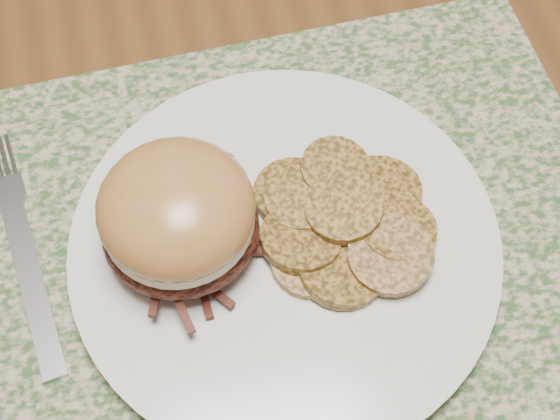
% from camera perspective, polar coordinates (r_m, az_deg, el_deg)
% --- Properties ---
extents(placemat, '(0.45, 0.33, 0.00)m').
position_cam_1_polar(placemat, '(0.52, 0.07, -1.73)').
color(placemat, '#33542B').
rests_on(placemat, dining_table).
extents(dinner_plate, '(0.26, 0.26, 0.02)m').
position_cam_1_polar(dinner_plate, '(0.50, 0.35, -2.67)').
color(dinner_plate, silver).
rests_on(dinner_plate, placemat).
extents(pork_sandwich, '(0.10, 0.09, 0.07)m').
position_cam_1_polar(pork_sandwich, '(0.47, -7.47, -0.53)').
color(pork_sandwich, black).
rests_on(pork_sandwich, dinner_plate).
extents(roasted_potatoes, '(0.13, 0.14, 0.03)m').
position_cam_1_polar(roasted_potatoes, '(0.49, 4.44, -0.89)').
color(roasted_potatoes, olive).
rests_on(roasted_potatoes, dinner_plate).
extents(fork, '(0.04, 0.19, 0.00)m').
position_cam_1_polar(fork, '(0.54, -18.29, -2.61)').
color(fork, '#B3B4BB').
rests_on(fork, placemat).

